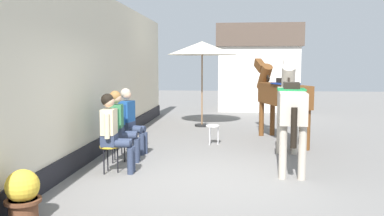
# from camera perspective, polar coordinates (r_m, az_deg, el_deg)

# --- Properties ---
(ground_plane) EXTENTS (40.00, 40.00, 0.00)m
(ground_plane) POSITION_cam_1_polar(r_m,az_deg,el_deg) (9.76, 3.41, -5.05)
(ground_plane) COLOR slate
(pub_facade_wall) EXTENTS (0.34, 14.00, 3.40)m
(pub_facade_wall) POSITION_cam_1_polar(r_m,az_deg,el_deg) (8.59, -14.23, 3.60)
(pub_facade_wall) COLOR beige
(pub_facade_wall) RESTS_ON ground_plane
(distant_cottage) EXTENTS (3.40, 2.60, 3.50)m
(distant_cottage) POSITION_cam_1_polar(r_m,az_deg,el_deg) (17.38, 9.15, 5.73)
(distant_cottage) COLOR silver
(distant_cottage) RESTS_ON ground_plane
(seated_visitor_near) EXTENTS (0.61, 0.49, 1.39)m
(seated_visitor_near) POSITION_cam_1_polar(r_m,az_deg,el_deg) (7.18, -11.03, -2.89)
(seated_visitor_near) COLOR gold
(seated_visitor_near) RESTS_ON ground_plane
(seated_visitor_middle) EXTENTS (0.61, 0.49, 1.39)m
(seated_visitor_middle) POSITION_cam_1_polar(r_m,az_deg,el_deg) (7.96, -10.03, -2.00)
(seated_visitor_middle) COLOR black
(seated_visitor_middle) RESTS_ON ground_plane
(seated_visitor_far) EXTENTS (0.61, 0.48, 1.39)m
(seated_visitor_far) POSITION_cam_1_polar(r_m,az_deg,el_deg) (8.70, -8.72, -1.29)
(seated_visitor_far) COLOR #194C99
(seated_visitor_far) RESTS_ON ground_plane
(saddled_horse_near) EXTENTS (0.63, 3.00, 2.06)m
(saddled_horse_near) POSITION_cam_1_polar(r_m,az_deg,el_deg) (7.89, 13.59, 0.65)
(saddled_horse_near) COLOR #B2A899
(saddled_horse_near) RESTS_ON ground_plane
(saddled_horse_far) EXTENTS (1.17, 2.90, 2.06)m
(saddled_horse_far) POSITION_cam_1_polar(r_m,az_deg,el_deg) (10.16, 12.33, 1.86)
(saddled_horse_far) COLOR brown
(saddled_horse_far) RESTS_ON ground_plane
(flower_planter_near) EXTENTS (0.43, 0.43, 0.64)m
(flower_planter_near) POSITION_cam_1_polar(r_m,az_deg,el_deg) (5.37, -22.61, -11.15)
(flower_planter_near) COLOR brown
(flower_planter_near) RESTS_ON ground_plane
(cafe_parasol) EXTENTS (2.10, 2.10, 2.58)m
(cafe_parasol) POSITION_cam_1_polar(r_m,az_deg,el_deg) (12.38, 1.43, 8.30)
(cafe_parasol) COLOR black
(cafe_parasol) RESTS_ON ground_plane
(spare_stool_white) EXTENTS (0.32, 0.32, 0.46)m
(spare_stool_white) POSITION_cam_1_polar(r_m,az_deg,el_deg) (9.64, 2.90, -2.77)
(spare_stool_white) COLOR white
(spare_stool_white) RESTS_ON ground_plane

